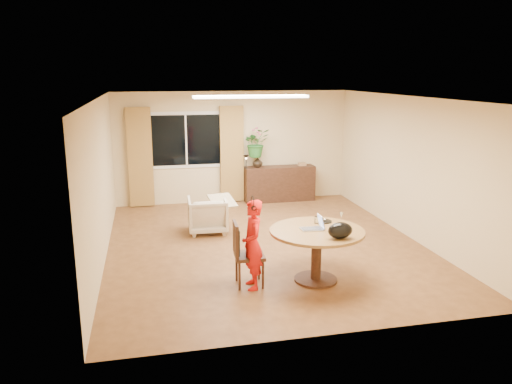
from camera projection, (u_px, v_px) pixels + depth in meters
floor at (265, 245)px, 8.96m from camera, size 6.50×6.50×0.00m
ceiling at (266, 98)px, 8.36m from camera, size 6.50×6.50×0.00m
wall_back at (233, 147)px, 11.75m from camera, size 5.50×0.00×5.50m
wall_left at (101, 181)px, 8.09m from camera, size 0.00×6.50×6.50m
wall_right at (409, 167)px, 9.23m from camera, size 0.00×6.50×6.50m
window at (186, 140)px, 11.45m from camera, size 1.70×0.03×1.30m
curtain_left at (140, 158)px, 11.24m from camera, size 0.55×0.08×2.25m
curtain_right at (232, 154)px, 11.68m from camera, size 0.55×0.08×2.25m
ceiling_panel at (251, 97)px, 9.50m from camera, size 2.20×0.35×0.05m
dining_table at (317, 241)px, 7.28m from camera, size 1.38×1.38×0.79m
dining_chair at (249, 254)px, 7.17m from camera, size 0.48×0.44×0.95m
child at (253, 245)px, 7.04m from camera, size 0.48×0.32×1.29m
laptop at (311, 222)px, 7.23m from camera, size 0.33×0.22×0.22m
tumbler at (317, 220)px, 7.55m from camera, size 0.08×0.08×0.10m
wine_glass at (341, 218)px, 7.49m from camera, size 0.07×0.07×0.19m
pot_lid at (325, 221)px, 7.62m from camera, size 0.23×0.23×0.04m
handbag at (340, 230)px, 6.83m from camera, size 0.35×0.21×0.23m
armchair at (207, 215)px, 9.60m from camera, size 0.76×0.78×0.68m
throw at (222, 197)px, 9.53m from camera, size 0.55×0.62×0.03m
sideboard at (280, 184)px, 11.95m from camera, size 1.68×0.41×0.84m
vase at (258, 162)px, 11.71m from camera, size 0.27×0.27×0.25m
bouquet at (256, 143)px, 11.60m from camera, size 0.69×0.62×0.66m
book_stack at (302, 164)px, 11.96m from camera, size 0.20×0.15×0.08m
desk_lamp at (246, 161)px, 11.59m from camera, size 0.17×0.17×0.33m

